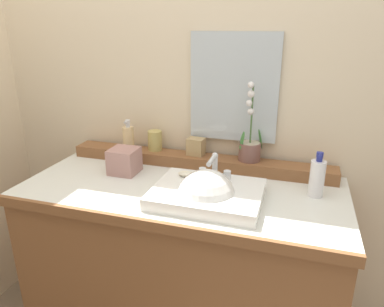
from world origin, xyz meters
name	(u,v)px	position (x,y,z in m)	size (l,w,h in m)	color
wall_back	(207,89)	(0.00, 0.43, 1.21)	(3.06, 0.20, 2.41)	beige
vanity_cabinet	(182,265)	(0.00, 0.00, 0.42)	(1.42, 0.65, 0.85)	brown
back_ledge	(197,161)	(0.00, 0.25, 0.87)	(1.34, 0.11, 0.06)	brown
sink_basin	(207,197)	(0.14, -0.10, 0.86)	(0.44, 0.35, 0.27)	white
soap_bar	(186,174)	(0.02, 0.00, 0.91)	(0.07, 0.04, 0.02)	beige
potted_plant	(250,145)	(0.26, 0.26, 0.98)	(0.12, 0.11, 0.38)	brown
soap_dispenser	(128,137)	(-0.37, 0.24, 0.97)	(0.06, 0.06, 0.16)	#E5C38A
tumbler_cup	(155,141)	(-0.24, 0.27, 0.95)	(0.07, 0.07, 0.10)	tan
trinket_box	(196,147)	(-0.01, 0.26, 0.94)	(0.08, 0.07, 0.09)	tan
lotion_bottle	(317,178)	(0.56, 0.08, 0.93)	(0.06, 0.06, 0.19)	white
tissue_box	(124,161)	(-0.31, 0.07, 0.90)	(0.13, 0.13, 0.12)	#A97A73
mirror	(234,88)	(0.16, 0.32, 1.24)	(0.42, 0.02, 0.51)	silver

